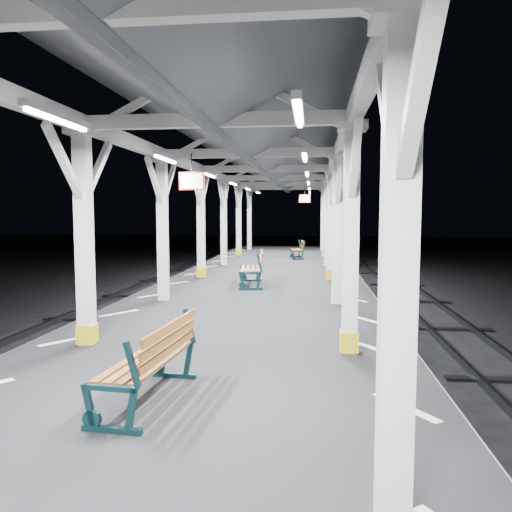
# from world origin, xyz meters

# --- Properties ---
(ground) EXTENTS (120.00, 120.00, 0.00)m
(ground) POSITION_xyz_m (0.00, 0.00, 0.00)
(ground) COLOR black
(ground) RESTS_ON ground
(platform) EXTENTS (6.00, 50.00, 1.00)m
(platform) POSITION_xyz_m (0.00, 0.00, 0.50)
(platform) COLOR black
(platform) RESTS_ON ground
(hazard_stripes_right) EXTENTS (1.00, 48.00, 0.01)m
(hazard_stripes_right) POSITION_xyz_m (2.45, 0.00, 1.00)
(hazard_stripes_right) COLOR silver
(hazard_stripes_right) RESTS_ON platform
(canopy) EXTENTS (5.40, 49.00, 4.65)m
(canopy) POSITION_xyz_m (0.00, -0.01, 4.56)
(canopy) COLOR beige
(canopy) RESTS_ON platform
(bench_mid) EXTENTS (0.75, 1.69, 0.89)m
(bench_mid) POSITION_xyz_m (-0.23, -0.15, 1.48)
(bench_mid) COLOR #0D292D
(bench_mid) RESTS_ON platform
(bench_far) EXTENTS (0.87, 1.84, 0.96)m
(bench_far) POSITION_xyz_m (-0.16, 8.57, 1.51)
(bench_far) COLOR #0D292D
(bench_far) RESTS_ON platform
(bench_extra) EXTENTS (0.71, 1.53, 0.80)m
(bench_extra) POSITION_xyz_m (0.86, 17.00, 1.43)
(bench_extra) COLOR #0D292D
(bench_extra) RESTS_ON platform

